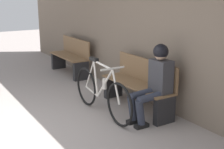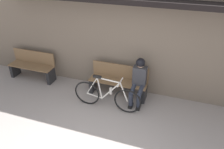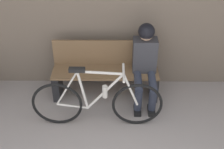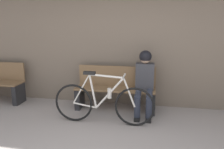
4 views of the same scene
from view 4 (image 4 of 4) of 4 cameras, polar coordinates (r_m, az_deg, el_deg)
name	(u,v)px [view 4 (image 4 of 4)]	position (r m, az deg, el deg)	size (l,w,h in m)	color
storefront_wall	(125,24)	(4.47, 3.48, 12.98)	(12.00, 0.56, 3.20)	#756656
park_bench_near	(115,90)	(4.31, 0.89, -4.08)	(1.55, 0.42, 0.85)	brown
bicycle	(103,103)	(3.71, -2.25, -7.32)	(1.73, 0.40, 0.90)	black
person_seated	(145,78)	(4.07, 8.51, -1.02)	(0.34, 0.64, 1.20)	#2D3342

